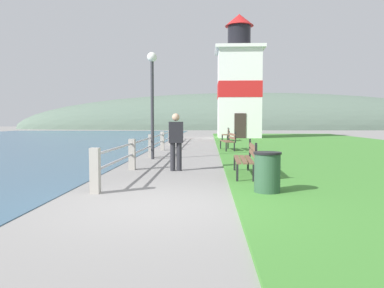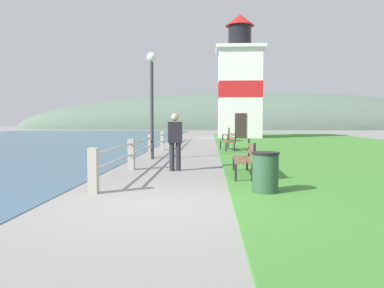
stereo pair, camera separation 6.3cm
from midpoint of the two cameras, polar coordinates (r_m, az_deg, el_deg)
name	(u,v)px [view 1 (the left image)]	position (r m, az deg, el deg)	size (l,w,h in m)	color
ground_plane	(153,205)	(6.50, -6.22, -9.30)	(160.00, 160.00, 0.00)	gray
grass_verge	(334,148)	(20.57, 20.75, -0.57)	(12.00, 39.70, 0.06)	#428433
seawall_railing	(162,140)	(18.17, -4.65, 0.69)	(0.18, 21.67, 0.91)	#A8A399
park_bench_near	(247,157)	(9.52, 8.17, -1.90)	(0.54, 1.93, 0.94)	brown
park_bench_midway	(229,140)	(17.59, 5.57, 0.63)	(0.67, 1.70, 0.94)	brown
park_bench_far	(226,134)	(25.71, 5.18, 1.57)	(0.49, 1.63, 0.94)	brown
lighthouse	(239,86)	(31.08, 7.08, 8.74)	(3.87, 3.87, 10.01)	white
person_strolling	(176,140)	(10.72, -2.64, 0.65)	(0.43, 0.28, 1.65)	#28282D
trash_bin	(267,173)	(7.40, 11.15, -4.42)	(0.54, 0.54, 0.84)	#2D5138
lamp_post	(152,86)	(14.09, -6.22, 8.85)	(0.36, 0.36, 3.96)	#333338
distant_hillside	(251,129)	(63.13, 8.94, 2.27)	(80.00, 16.00, 12.00)	#566B5B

